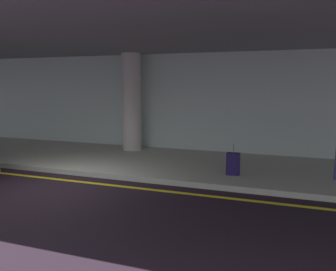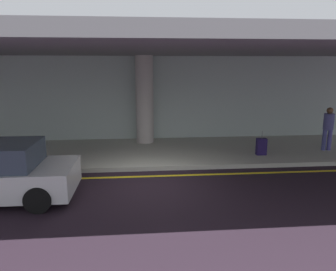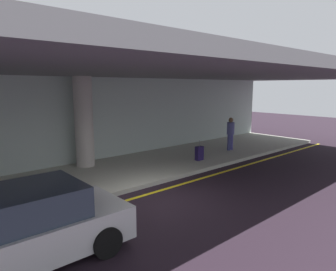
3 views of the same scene
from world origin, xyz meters
The scene contains 8 objects.
ground_plane centered at (0.00, 0.00, 0.00)m, with size 60.00×60.00×0.00m, color black.
sidewalk centered at (0.00, 3.10, 0.07)m, with size 26.00×4.20×0.15m, color #ADAD9E.
lane_stripe_yellow centered at (0.00, 0.50, 0.00)m, with size 26.00×0.14×0.01m, color yellow.
support_column_left_mid centered at (0.00, 4.52, 1.97)m, with size 0.74×0.74×3.65m, color #B3AAA4.
ceiling_overhang centered at (0.00, 2.60, 3.95)m, with size 28.00×13.20×0.30m, color slate.
terminal_back_wall centered at (0.00, 5.35, 1.90)m, with size 26.00×0.30×3.80m, color #ACBCB5.
traveler_with_luggage centered at (7.03, 2.51, 1.11)m, with size 0.38×0.38×1.68m.
suitcase_upright_primary centered at (4.24, 2.08, 0.46)m, with size 0.36×0.22×0.90m.
Camera 2 is at (-0.21, -9.01, 3.40)m, focal length 34.19 mm.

